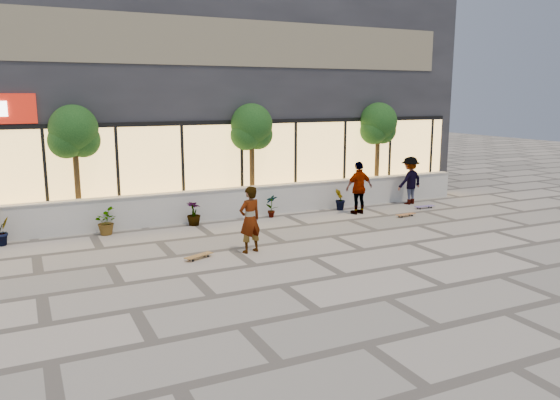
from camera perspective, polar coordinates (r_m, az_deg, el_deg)
name	(u,v)px	position (r m, az deg, el deg)	size (l,w,h in m)	color
ground	(282,286)	(12.36, 0.25, -8.93)	(80.00, 80.00, 0.00)	#A69D90
planter_wall	(192,206)	(18.56, -9.21, -0.66)	(22.00, 0.42, 1.04)	beige
retail_building	(151,94)	(23.51, -13.37, 10.72)	(24.00, 9.17, 8.50)	#222327
shrub_b	(2,231)	(17.35, -27.02, -2.94)	(0.45, 0.36, 0.81)	#113613
shrub_c	(105,222)	(17.47, -17.83, -2.17)	(0.73, 0.63, 0.81)	#113613
shrub_d	(194,213)	(18.04, -9.00, -1.38)	(0.45, 0.45, 0.81)	#113613
shrub_e	(272,206)	(19.00, -0.89, -0.62)	(0.43, 0.29, 0.81)	#113613
shrub_f	(340,199)	(20.31, 6.30, 0.07)	(0.45, 0.36, 0.81)	#113613
tree_midwest	(74,135)	(18.28, -20.73, 6.40)	(1.60, 1.50, 3.92)	#4E371C
tree_mideast	(252,130)	(19.72, -2.98, 7.36)	(1.60, 1.50, 3.92)	#4E371C
tree_east	(378,126)	(22.42, 10.23, 7.62)	(1.60, 1.50, 3.92)	#4E371C
skater_center	(250,220)	(14.68, -3.16, -2.05)	(0.66, 0.44, 1.82)	white
skater_right_near	(359,188)	(19.65, 8.26, 1.26)	(1.11, 0.46, 1.89)	white
skater_right_far	(410,180)	(21.87, 13.41, 2.00)	(1.20, 0.69, 1.86)	maroon
skateboard_center	(199,256)	(14.43, -8.49, -5.78)	(0.85, 0.52, 0.10)	brown
skateboard_right_near	(406,214)	(19.67, 13.01, -1.48)	(0.80, 0.27, 0.09)	brown
skateboard_right_far	(425,206)	(21.25, 14.87, -0.64)	(0.83, 0.25, 0.10)	#5B4B89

